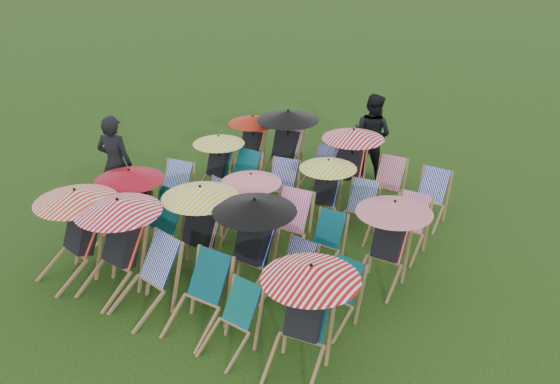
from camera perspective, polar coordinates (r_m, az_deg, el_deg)
The scene contains 33 objects.
ground at distance 10.35m, azimuth -1.62°, elevation -5.04°, with size 100.00×100.00×0.00m, color black.
deckchair_0 at distance 9.71m, azimuth -18.45°, elevation -3.53°, with size 1.21×1.30×1.44m.
deckchair_1 at distance 9.21m, azimuth -14.94°, elevation -4.64°, with size 1.23×1.29×1.45m.
deckchair_2 at distance 8.82m, azimuth -12.25°, elevation -7.76°, with size 0.83×1.04×1.01m.
deckchair_3 at distance 8.36m, azimuth -7.57°, elevation -9.54°, with size 0.66×0.91×0.98m.
deckchair_4 at distance 8.01m, azimuth -4.57°, elevation -11.79°, with size 0.62×0.82×0.84m.
deckchair_5 at distance 7.55m, azimuth 2.10°, elevation -11.33°, with size 1.19×1.28×1.41m.
deckchair_6 at distance 10.41m, azimuth -13.92°, elevation -1.26°, with size 1.11×1.19×1.32m.
deckchair_7 at distance 10.07m, azimuth -11.27°, elevation -3.21°, with size 0.71×0.96×1.00m.
deckchair_8 at distance 9.48m, azimuth -7.71°, elevation -3.26°, with size 1.17×1.23×1.38m.
deckchair_9 at distance 8.97m, azimuth -2.94°, elevation -4.70°, with size 1.20×1.25×1.43m.
deckchair_10 at distance 8.85m, azimuth 0.84°, elevation -7.67°, with size 0.62×0.81×0.84m.
deckchair_11 at distance 8.46m, azimuth 5.02°, elevation -9.55°, with size 0.63×0.82×0.83m.
deckchair_12 at distance 11.21m, azimuth -10.01°, elevation -0.14°, with size 0.76×0.96×0.95m.
deckchair_13 at distance 10.72m, azimuth -6.66°, elevation -1.49°, with size 0.67×0.85×0.84m.
deckchair_14 at distance 10.28m, azimuth -3.09°, elevation -1.30°, with size 1.00×1.04×1.18m.
deckchair_15 at distance 9.89m, azimuth 0.53°, elevation -3.26°, with size 0.76×0.98×0.99m.
deckchair_16 at distance 9.64m, azimuth 3.95°, elevation -4.72°, with size 0.57×0.78×0.82m.
deckchair_17 at distance 9.23m, azimuth 9.69°, elevation -4.51°, with size 1.11×1.16×1.32m.
deckchair_18 at distance 11.97m, azimuth -5.94°, elevation 2.56°, with size 0.98×1.03×1.16m.
deckchair_19 at distance 11.63m, azimuth -3.82°, elevation 1.14°, with size 0.63×0.87×0.93m.
deckchair_20 at distance 11.26m, azimuth -0.14°, elevation 0.26°, with size 0.72×0.92×0.90m.
deckchair_21 at distance 10.83m, azimuth 3.99°, elevation 0.10°, with size 0.99×1.06×1.17m.
deckchair_22 at distance 10.61m, azimuth 7.12°, elevation -1.73°, with size 0.66×0.85×0.87m.
deckchair_23 at distance 10.19m, azimuth 11.45°, elevation -3.18°, with size 0.61×0.84×0.90m.
deckchair_24 at distance 12.90m, azimuth -2.81°, elevation 4.51°, with size 1.01×1.07×1.19m.
deckchair_25 at distance 12.40m, azimuth 0.27°, elevation 4.33°, with size 1.23×1.28×1.46m.
deckchair_26 at distance 11.99m, azimuth 3.35°, elevation 1.80°, with size 0.71×0.90×0.88m.
deckchair_27 at distance 11.71m, azimuth 6.24°, elevation 2.60°, with size 1.15×1.26×1.37m.
deckchair_28 at distance 11.54m, azimuth 9.58°, elevation 0.55°, with size 0.64×0.86×0.90m.
deckchair_29 at distance 11.21m, azimuth 13.40°, elevation -0.63°, with size 0.61×0.84×0.89m.
person_left at distance 11.56m, azimuth -14.83°, elevation 2.52°, with size 0.66×0.43×1.81m, color black.
person_rear at distance 12.81m, azimuth 8.43°, elevation 5.19°, with size 0.84×0.65×1.72m, color black.
Camera 1 is at (5.04, -7.33, 5.28)m, focal length 40.00 mm.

